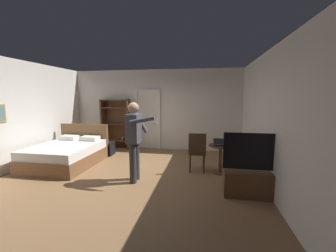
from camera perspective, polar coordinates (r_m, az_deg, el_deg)
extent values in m
plane|color=olive|center=(5.24, -10.13, -12.90)|extent=(6.53, 6.53, 0.00)
cube|color=silver|center=(7.47, -3.39, 4.48)|extent=(6.18, 0.12, 2.80)
cube|color=silver|center=(6.62, -35.98, 2.50)|extent=(0.12, 5.46, 2.80)
cube|color=silver|center=(4.80, 25.78, 1.72)|extent=(0.12, 5.46, 2.80)
cube|color=white|center=(7.62, -8.65, 1.64)|extent=(0.08, 0.08, 2.05)
cube|color=white|center=(7.40, -2.39, 1.53)|extent=(0.08, 0.08, 2.05)
cube|color=white|center=(7.45, -5.68, 9.75)|extent=(0.93, 0.08, 0.08)
cube|color=brown|center=(6.40, -26.10, -8.09)|extent=(1.55, 1.93, 0.35)
cube|color=white|center=(6.33, -26.26, -5.61)|extent=(1.49, 1.87, 0.22)
cube|color=brown|center=(7.07, -21.88, -3.58)|extent=(1.55, 0.08, 1.02)
cube|color=white|center=(7.02, -25.42, -2.86)|extent=(0.50, 0.34, 0.12)
cube|color=white|center=(6.65, -20.59, -3.16)|extent=(0.50, 0.34, 0.12)
cube|color=brown|center=(7.94, -17.38, 0.59)|extent=(0.06, 0.32, 1.77)
cube|color=brown|center=(7.55, -10.77, 0.44)|extent=(0.06, 0.32, 1.77)
cube|color=brown|center=(7.67, -14.38, 6.93)|extent=(1.04, 0.32, 0.04)
cube|color=brown|center=(7.87, -13.71, 0.66)|extent=(1.04, 0.02, 1.77)
cube|color=brown|center=(7.83, -14.01, -3.76)|extent=(0.98, 0.32, 0.03)
cylinder|color=#7BA195|center=(7.72, -12.40, -3.36)|extent=(0.06, 0.06, 0.10)
cube|color=brown|center=(7.73, -14.16, 0.52)|extent=(0.98, 0.32, 0.03)
cube|color=brown|center=(7.68, -14.31, 4.88)|extent=(0.98, 0.32, 0.03)
cylinder|color=#884A64|center=(7.76, -15.69, 5.28)|extent=(0.05, 0.05, 0.08)
cube|color=brown|center=(4.36, 22.53, -14.46)|extent=(1.12, 0.40, 0.48)
cube|color=black|center=(4.15, 23.06, -6.47)|extent=(1.18, 0.05, 0.68)
cube|color=#4454B6|center=(4.18, 22.97, -6.37)|extent=(1.12, 0.01, 0.62)
cylinder|color=brown|center=(5.30, 14.14, -8.95)|extent=(0.08, 0.08, 0.67)
cylinder|color=brown|center=(5.40, 14.02, -12.20)|extent=(0.34, 0.34, 0.03)
cylinder|color=brown|center=(5.21, 14.27, -5.27)|extent=(0.57, 0.57, 0.03)
cube|color=black|center=(5.20, 13.95, -4.97)|extent=(0.33, 0.23, 0.02)
cube|color=black|center=(5.06, 14.13, -4.04)|extent=(0.33, 0.20, 0.09)
cube|color=navy|center=(5.07, 14.12, -4.03)|extent=(0.30, 0.17, 0.07)
cylinder|color=#2C322B|center=(5.12, 15.95, -4.17)|extent=(0.06, 0.06, 0.21)
cylinder|color=#2C322B|center=(5.10, 16.00, -2.71)|extent=(0.03, 0.03, 0.05)
cylinder|color=#4C331E|center=(5.55, 9.68, -9.24)|extent=(0.04, 0.04, 0.45)
cylinder|color=#4C331E|center=(5.54, 6.12, -9.19)|extent=(0.04, 0.04, 0.45)
cylinder|color=#4C331E|center=(5.22, 9.82, -10.35)|extent=(0.04, 0.04, 0.45)
cylinder|color=#4C331E|center=(5.22, 6.03, -10.29)|extent=(0.04, 0.04, 0.45)
cube|color=#4C331E|center=(5.31, 7.96, -7.24)|extent=(0.44, 0.44, 0.04)
cube|color=#4C331E|center=(5.08, 8.04, -4.80)|extent=(0.42, 0.06, 0.50)
cylinder|color=#333338|center=(4.80, -8.73, -9.31)|extent=(0.15, 0.15, 0.88)
cylinder|color=#333338|center=(4.61, -9.61, -10.08)|extent=(0.15, 0.15, 0.88)
cube|color=#4C4C56|center=(4.54, -9.37, -0.65)|extent=(0.26, 0.39, 0.62)
sphere|color=tan|center=(4.49, -9.50, 4.92)|extent=(0.24, 0.24, 0.24)
cylinder|color=#4C4C56|center=(4.70, -7.48, 1.09)|extent=(0.34, 0.09, 0.50)
cylinder|color=#4C4C56|center=(4.22, -7.09, 1.60)|extent=(0.53, 0.09, 0.19)
cube|color=white|center=(4.14, -3.75, 0.78)|extent=(0.12, 0.04, 0.04)
cube|color=black|center=(7.03, -17.01, -5.91)|extent=(0.57, 0.41, 0.42)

